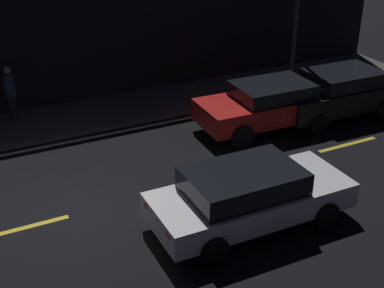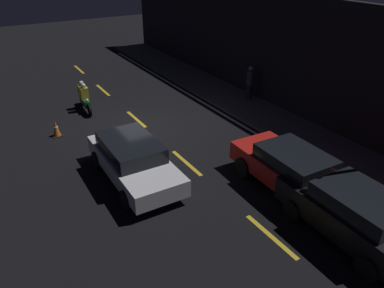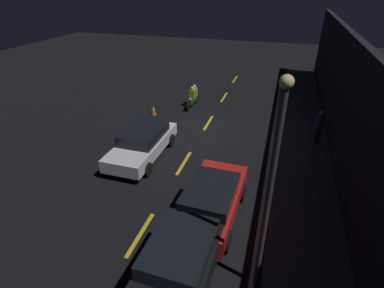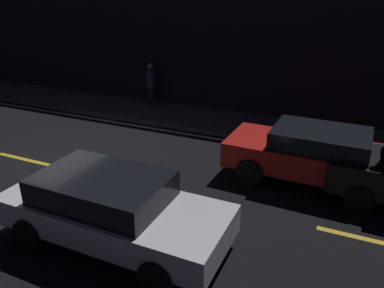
{
  "view_description": "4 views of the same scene",
  "coord_description": "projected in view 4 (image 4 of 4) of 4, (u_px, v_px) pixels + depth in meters",
  "views": [
    {
      "loc": [
        -1.95,
        -10.1,
        6.79
      ],
      "look_at": [
        3.32,
        0.47,
        0.86
      ],
      "focal_mm": 50.0,
      "sensor_mm": 36.0,
      "label": 1
    },
    {
      "loc": [
        13.52,
        -5.81,
        6.9
      ],
      "look_at": [
        3.77,
        0.07,
        0.87
      ],
      "focal_mm": 35.0,
      "sensor_mm": 36.0,
      "label": 2
    },
    {
      "loc": [
        14.3,
        3.67,
        7.25
      ],
      "look_at": [
        3.14,
        0.27,
        0.83
      ],
      "focal_mm": 28.0,
      "sensor_mm": 36.0,
      "label": 3
    },
    {
      "loc": [
        7.26,
        -6.85,
        4.56
      ],
      "look_at": [
        4.01,
        0.43,
        1.18
      ],
      "focal_mm": 35.0,
      "sensor_mm": 36.0,
      "label": 4
    }
  ],
  "objects": [
    {
      "name": "pedestrian",
      "position": [
        151.0,
        84.0,
        14.76
      ],
      "size": [
        0.34,
        0.34,
        1.67
      ],
      "color": "black",
      "rests_on": "raised_curb"
    },
    {
      "name": "lane_solid_kerb",
      "position": [
        126.0,
        124.0,
        13.35
      ],
      "size": [
        25.2,
        0.14,
        0.01
      ],
      "color": "silver",
      "rests_on": "ground"
    },
    {
      "name": "building_front",
      "position": [
        161.0,
        40.0,
        14.69
      ],
      "size": [
        28.0,
        0.3,
        5.18
      ],
      "color": "black",
      "rests_on": "ground"
    },
    {
      "name": "sedan_white",
      "position": [
        111.0,
        207.0,
        7.02
      ],
      "size": [
        4.39,
        1.93,
        1.35
      ],
      "rotation": [
        0.0,
        0.0,
        -0.01
      ],
      "color": "silver",
      "rests_on": "ground"
    },
    {
      "name": "lane_dash_d",
      "position": [
        165.0,
        192.0,
        8.95
      ],
      "size": [
        2.0,
        0.14,
        0.01
      ],
      "color": "gold",
      "rests_on": "ground"
    },
    {
      "name": "lane_dash_e",
      "position": [
        370.0,
        240.0,
        7.26
      ],
      "size": [
        2.0,
        0.14,
        0.01
      ],
      "color": "gold",
      "rests_on": "ground"
    },
    {
      "name": "ground_plane",
      "position": [
        52.0,
        166.0,
        10.26
      ],
      "size": [
        56.0,
        56.0,
        0.0
      ],
      "primitive_type": "plane",
      "color": "black"
    },
    {
      "name": "raised_curb",
      "position": [
        147.0,
        111.0,
        14.55
      ],
      "size": [
        28.0,
        2.4,
        0.13
      ],
      "color": "#424244",
      "rests_on": "ground"
    },
    {
      "name": "lane_dash_c",
      "position": [
        25.0,
        159.0,
        10.64
      ],
      "size": [
        2.0,
        0.14,
        0.01
      ],
      "color": "gold",
      "rests_on": "ground"
    },
    {
      "name": "taxi_red",
      "position": [
        312.0,
        153.0,
        9.18
      ],
      "size": [
        4.1,
        1.97,
        1.4
      ],
      "rotation": [
        0.0,
        0.0,
        3.11
      ],
      "color": "red",
      "rests_on": "ground"
    }
  ]
}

